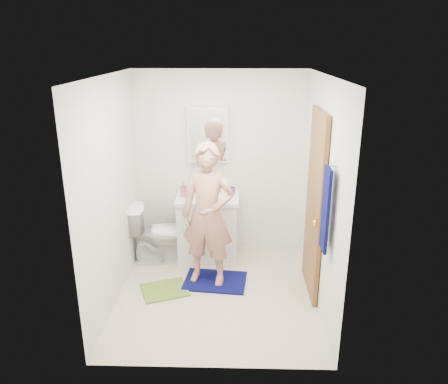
% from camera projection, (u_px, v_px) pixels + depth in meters
% --- Properties ---
extents(floor, '(2.20, 2.40, 0.02)m').
position_uv_depth(floor, '(217.00, 294.00, 4.96)').
color(floor, beige).
rests_on(floor, ground).
extents(ceiling, '(2.20, 2.40, 0.02)m').
position_uv_depth(ceiling, '(215.00, 74.00, 4.18)').
color(ceiling, white).
rests_on(ceiling, ground).
extents(wall_back, '(2.20, 0.02, 2.40)m').
position_uv_depth(wall_back, '(220.00, 163.00, 5.71)').
color(wall_back, silver).
rests_on(wall_back, ground).
extents(wall_front, '(2.20, 0.02, 2.40)m').
position_uv_depth(wall_front, '(209.00, 244.00, 3.42)').
color(wall_front, silver).
rests_on(wall_front, ground).
extents(wall_left, '(0.02, 2.40, 2.40)m').
position_uv_depth(wall_left, '(111.00, 193.00, 4.60)').
color(wall_left, silver).
rests_on(wall_left, ground).
extents(wall_right, '(0.02, 2.40, 2.40)m').
position_uv_depth(wall_right, '(322.00, 194.00, 4.54)').
color(wall_right, silver).
rests_on(wall_right, ground).
extents(vanity_cabinet, '(0.75, 0.55, 0.80)m').
position_uv_depth(vanity_cabinet, '(208.00, 228.00, 5.70)').
color(vanity_cabinet, white).
rests_on(vanity_cabinet, floor).
extents(countertop, '(0.79, 0.59, 0.05)m').
position_uv_depth(countertop, '(208.00, 198.00, 5.56)').
color(countertop, white).
rests_on(countertop, vanity_cabinet).
extents(sink_basin, '(0.40, 0.40, 0.03)m').
position_uv_depth(sink_basin, '(208.00, 197.00, 5.55)').
color(sink_basin, white).
rests_on(sink_basin, countertop).
extents(faucet, '(0.03, 0.03, 0.12)m').
position_uv_depth(faucet, '(208.00, 187.00, 5.70)').
color(faucet, silver).
rests_on(faucet, countertop).
extents(medicine_cabinet, '(0.50, 0.12, 0.70)m').
position_uv_depth(medicine_cabinet, '(208.00, 134.00, 5.52)').
color(medicine_cabinet, white).
rests_on(medicine_cabinet, wall_back).
extents(mirror_panel, '(0.46, 0.01, 0.66)m').
position_uv_depth(mirror_panel, '(208.00, 135.00, 5.46)').
color(mirror_panel, white).
rests_on(mirror_panel, wall_back).
extents(door, '(0.05, 0.80, 2.05)m').
position_uv_depth(door, '(315.00, 205.00, 4.74)').
color(door, brown).
rests_on(door, ground).
extents(door_knob, '(0.07, 0.07, 0.07)m').
position_uv_depth(door_knob, '(315.00, 223.00, 4.46)').
color(door_knob, gold).
rests_on(door_knob, door).
extents(towel, '(0.03, 0.24, 0.80)m').
position_uv_depth(towel, '(326.00, 210.00, 3.99)').
color(towel, '#080B4D').
rests_on(towel, wall_right).
extents(towel_hook, '(0.06, 0.02, 0.02)m').
position_uv_depth(towel_hook, '(334.00, 165.00, 3.85)').
color(towel_hook, silver).
rests_on(towel_hook, wall_right).
extents(toilet, '(0.79, 0.50, 0.77)m').
position_uv_depth(toilet, '(160.00, 233.00, 5.59)').
color(toilet, white).
rests_on(toilet, floor).
extents(bath_mat, '(0.77, 0.59, 0.02)m').
position_uv_depth(bath_mat, '(215.00, 281.00, 5.19)').
color(bath_mat, '#080B4D').
rests_on(bath_mat, floor).
extents(green_rug, '(0.62, 0.58, 0.02)m').
position_uv_depth(green_rug, '(165.00, 290.00, 5.00)').
color(green_rug, olive).
rests_on(green_rug, floor).
extents(soap_dispenser, '(0.09, 0.09, 0.19)m').
position_uv_depth(soap_dispenser, '(184.00, 189.00, 5.50)').
color(soap_dispenser, '#B75571').
rests_on(soap_dispenser, countertop).
extents(toothbrush_cup, '(0.12, 0.12, 0.09)m').
position_uv_depth(toothbrush_cup, '(231.00, 191.00, 5.62)').
color(toothbrush_cup, '#6E3F8B').
rests_on(toothbrush_cup, countertop).
extents(man, '(0.68, 0.53, 1.67)m').
position_uv_depth(man, '(208.00, 215.00, 4.92)').
color(man, tan).
rests_on(man, bath_mat).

